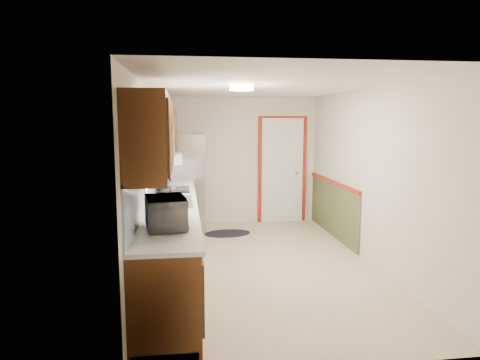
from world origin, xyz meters
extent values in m
cube|color=#C3AF8A|center=(0.00, 0.00, 0.00)|extent=(3.20, 5.20, 0.12)
cube|color=white|center=(0.00, 0.00, 2.40)|extent=(3.20, 5.20, 0.12)
cube|color=beige|center=(0.00, 2.50, 1.20)|extent=(3.20, 0.10, 2.40)
cube|color=beige|center=(0.00, -2.50, 1.20)|extent=(3.20, 0.10, 2.40)
cube|color=beige|center=(-1.50, 0.00, 1.20)|extent=(0.10, 5.20, 2.40)
cube|color=beige|center=(1.50, 0.00, 1.20)|extent=(0.10, 5.20, 2.40)
cube|color=#3E200E|center=(-1.20, -0.30, 0.45)|extent=(0.60, 4.00, 0.90)
cube|color=silver|center=(-1.19, -0.30, 0.92)|extent=(0.63, 4.00, 0.04)
cube|color=#6295EE|center=(-1.49, -0.30, 1.22)|extent=(0.02, 4.00, 0.55)
cube|color=#3E200E|center=(-1.32, -1.60, 1.83)|extent=(0.35, 1.40, 0.75)
cube|color=#3E200E|center=(-1.32, 1.10, 1.83)|extent=(0.35, 1.20, 0.75)
cube|color=white|center=(-1.49, -0.20, 1.62)|extent=(0.02, 1.00, 0.90)
cube|color=#D64D28|center=(-1.44, -0.20, 1.97)|extent=(0.05, 1.12, 0.24)
cube|color=#B7B7BC|center=(-1.19, -0.20, 0.95)|extent=(0.52, 0.82, 0.02)
cube|color=white|center=(-1.27, 1.15, 1.38)|extent=(0.45, 0.60, 0.15)
cube|color=maroon|center=(0.85, 2.47, 1.00)|extent=(0.94, 0.05, 2.08)
cube|color=white|center=(0.85, 2.44, 1.00)|extent=(0.80, 0.04, 2.00)
cube|color=#49532E|center=(1.49, 1.35, 0.45)|extent=(0.02, 2.30, 0.90)
cube|color=maroon|center=(1.48, 1.35, 0.92)|extent=(0.04, 2.30, 0.06)
cylinder|color=#FFD88C|center=(-0.30, -0.20, 2.36)|extent=(0.30, 0.30, 0.06)
imported|color=white|center=(-1.20, -1.50, 1.12)|extent=(0.38, 0.58, 0.36)
cube|color=#B7B7BC|center=(-1.02, 2.05, 0.86)|extent=(0.74, 0.69, 1.73)
cylinder|color=black|center=(-1.26, 1.67, 0.78)|extent=(0.02, 0.02, 1.21)
ellipsoid|color=black|center=(-0.29, 1.67, 0.01)|extent=(0.86, 0.60, 0.01)
cube|color=black|center=(-1.19, 0.75, 0.95)|extent=(0.47, 0.57, 0.02)
camera|label=1|loc=(-1.02, -5.55, 1.96)|focal=32.00mm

